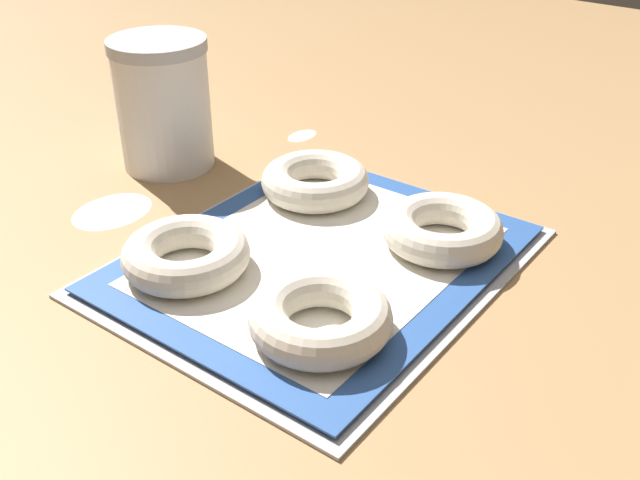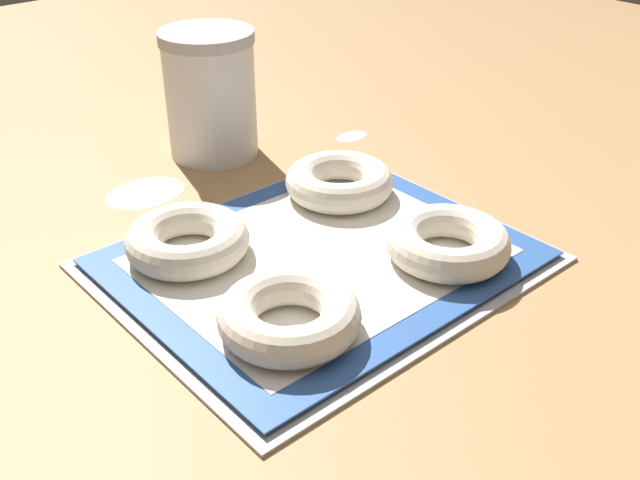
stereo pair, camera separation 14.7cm
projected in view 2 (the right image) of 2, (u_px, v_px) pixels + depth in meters
name	position (u px, v px, depth m)	size (l,w,h in m)	color
ground_plane	(305.00, 265.00, 0.83)	(2.80, 2.80, 0.00)	#A87F51
baking_tray	(320.00, 260.00, 0.83)	(0.45, 0.37, 0.01)	#B2B5BA
baking_mat	(320.00, 256.00, 0.83)	(0.42, 0.35, 0.00)	#2D569E
bagel_front_left	(289.00, 315.00, 0.70)	(0.14, 0.14, 0.04)	silver
bagel_front_right	(448.00, 242.00, 0.82)	(0.14, 0.14, 0.04)	silver
bagel_back_left	(187.00, 240.00, 0.82)	(0.14, 0.14, 0.04)	silver
bagel_back_right	(339.00, 181.00, 0.94)	(0.14, 0.14, 0.04)	silver
flour_canister	(210.00, 94.00, 1.05)	(0.13, 0.13, 0.18)	white
flour_patch_near	(352.00, 136.00, 1.14)	(0.06, 0.03, 0.00)	white
flour_patch_far	(145.00, 192.00, 0.98)	(0.11, 0.08, 0.00)	white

